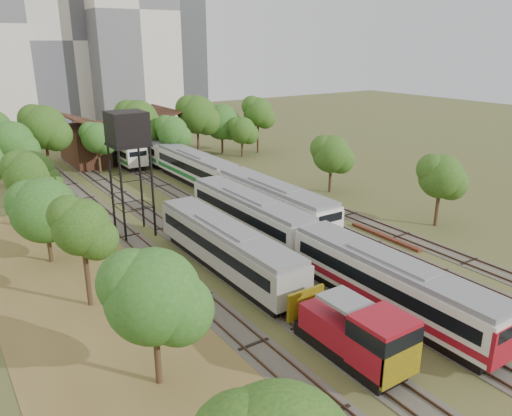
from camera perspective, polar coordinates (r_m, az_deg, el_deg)
ground at (r=37.17m, az=18.52°, el=-11.16°), size 240.00×240.00×0.00m
dry_grass_patch at (r=33.37m, az=-14.00°, el=-14.30°), size 14.00×60.00×0.04m
tracks at (r=53.99m, az=-3.06°, el=-0.73°), size 24.60×80.00×0.19m
railcar_red_set at (r=41.14m, az=6.02°, el=-4.06°), size 3.18×34.57×3.94m
railcar_green_set at (r=65.53m, az=-6.91°, el=4.54°), size 3.28×52.08×4.06m
railcar_rear at (r=80.22m, az=-15.37°, el=6.47°), size 3.04×16.08×3.76m
shunter_locomotive at (r=29.87m, az=11.82°, el=-14.14°), size 2.95×8.10×3.87m
old_grey_coach at (r=40.24m, az=-3.41°, el=-4.45°), size 3.15×18.00×3.90m
water_tower at (r=47.43m, az=-14.50°, el=8.42°), size 3.42×3.42×11.82m
rail_pile_far at (r=49.16m, az=14.50°, el=-3.18°), size 0.52×8.30×0.27m
maintenance_shed at (r=82.39m, az=-15.26°, el=7.44°), size 16.45×11.55×7.58m
tree_band_left at (r=49.10m, az=-23.84°, el=1.95°), size 8.85×76.43×8.54m
tree_band_far at (r=76.25m, az=-12.14°, el=9.37°), size 42.61×10.98×9.91m
tree_band_right at (r=63.83m, az=7.81°, el=6.52°), size 6.27×42.49×7.35m
tower_centre at (r=122.30m, az=-21.30°, el=17.40°), size 20.00×18.00×36.00m
tower_right at (r=118.27m, az=-14.67°, el=20.94°), size 18.00×16.00×48.00m
tower_far_right at (r=142.49m, az=-9.01°, el=16.75°), size 12.00×12.00×28.00m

